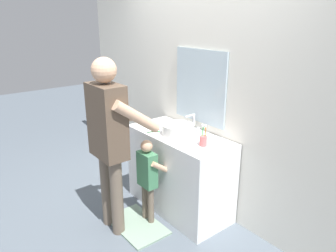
# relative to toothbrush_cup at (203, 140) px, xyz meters

# --- Properties ---
(ground_plane) EXTENTS (14.00, 14.00, 0.00)m
(ground_plane) POSITION_rel_toothbrush_cup_xyz_m (-0.37, -0.27, -0.92)
(ground_plane) COLOR slate
(back_wall) EXTENTS (4.40, 0.10, 2.70)m
(back_wall) POSITION_rel_toothbrush_cup_xyz_m (-0.37, 0.35, 0.43)
(back_wall) COLOR silver
(back_wall) RESTS_ON ground
(vanity_cabinet) EXTENTS (1.17, 0.54, 0.86)m
(vanity_cabinet) POSITION_rel_toothbrush_cup_xyz_m (-0.37, 0.03, -0.49)
(vanity_cabinet) COLOR white
(vanity_cabinet) RESTS_ON ground
(sink_basin) EXTENTS (0.32, 0.32, 0.11)m
(sink_basin) POSITION_rel_toothbrush_cup_xyz_m (-0.37, 0.01, 0.00)
(sink_basin) COLOR silver
(sink_basin) RESTS_ON vanity_cabinet
(faucet) EXTENTS (0.18, 0.14, 0.18)m
(faucet) POSITION_rel_toothbrush_cup_xyz_m (-0.37, 0.21, 0.03)
(faucet) COLOR #B7BABF
(faucet) RESTS_ON vanity_cabinet
(toothbrush_cup) EXTENTS (0.07, 0.07, 0.21)m
(toothbrush_cup) POSITION_rel_toothbrush_cup_xyz_m (0.00, 0.00, 0.00)
(toothbrush_cup) COLOR #D86666
(toothbrush_cup) RESTS_ON vanity_cabinet
(bath_mat) EXTENTS (0.64, 0.40, 0.02)m
(bath_mat) POSITION_rel_toothbrush_cup_xyz_m (-0.37, -0.52, -0.91)
(bath_mat) COLOR gray
(bath_mat) RESTS_ON ground
(child_toddler) EXTENTS (0.28, 0.28, 0.89)m
(child_toddler) POSITION_rel_toothbrush_cup_xyz_m (-0.37, -0.37, -0.38)
(child_toddler) COLOR #6B5B4C
(child_toddler) RESTS_ON ground
(adult_parent) EXTENTS (0.52, 0.55, 1.68)m
(adult_parent) POSITION_rel_toothbrush_cup_xyz_m (-0.50, -0.70, 0.09)
(adult_parent) COLOR #6B5B4C
(adult_parent) RESTS_ON ground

